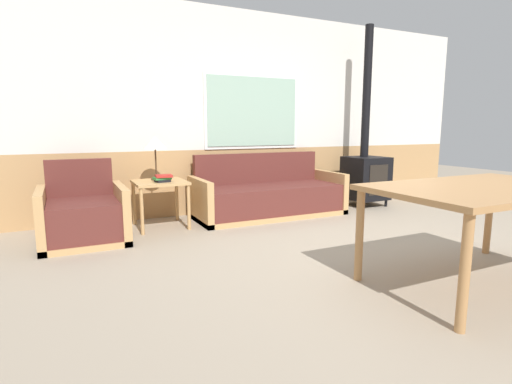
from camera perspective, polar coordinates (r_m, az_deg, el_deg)
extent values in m
plane|color=gray|center=(3.76, 19.40, -9.21)|extent=(16.00, 16.00, 0.00)
cube|color=tan|center=(5.77, 0.85, 2.01)|extent=(7.20, 0.06, 0.86)
cube|color=silver|center=(5.76, 0.88, 15.45)|extent=(7.20, 0.06, 1.84)
cube|color=white|center=(5.62, -0.45, 11.40)|extent=(1.42, 0.01, 1.01)
cube|color=#99BCA8|center=(5.62, -0.43, 11.40)|extent=(1.34, 0.02, 0.93)
cube|color=tan|center=(5.29, 1.91, -3.06)|extent=(1.98, 0.80, 0.06)
cube|color=#5B2823|center=(5.24, 2.02, -0.96)|extent=(1.82, 0.72, 0.34)
cube|color=#5B2823|center=(5.51, 0.25, 3.48)|extent=(1.82, 0.10, 0.40)
cube|color=tan|center=(4.88, -8.00, -1.31)|extent=(0.08, 0.80, 0.54)
cube|color=tan|center=(5.75, 10.34, 0.22)|extent=(0.08, 0.80, 0.54)
cube|color=tan|center=(4.46, -23.23, -6.16)|extent=(0.82, 0.83, 0.06)
cube|color=#5B2823|center=(4.39, -23.40, -3.58)|extent=(0.66, 0.75, 0.36)
cube|color=#5B2823|center=(4.71, -23.91, 1.90)|extent=(0.66, 0.10, 0.40)
cube|color=tan|center=(4.41, -28.28, -3.35)|extent=(0.08, 0.83, 0.56)
cube|color=tan|center=(4.43, -18.63, -2.66)|extent=(0.08, 0.83, 0.56)
cube|color=tan|center=(4.73, -13.59, 1.36)|extent=(0.58, 0.58, 0.03)
cylinder|color=tan|center=(4.48, -15.99, -2.71)|extent=(0.04, 0.04, 0.51)
cylinder|color=tan|center=(4.59, -9.58, -2.19)|extent=(0.04, 0.04, 0.51)
cylinder|color=tan|center=(4.98, -17.04, -1.57)|extent=(0.04, 0.04, 0.51)
cylinder|color=tan|center=(5.09, -11.24, -1.13)|extent=(0.04, 0.04, 0.51)
cylinder|color=#4C3823|center=(4.83, -14.03, 1.79)|extent=(0.12, 0.12, 0.02)
cylinder|color=#4C3823|center=(4.81, -14.12, 3.95)|extent=(0.02, 0.02, 0.34)
cone|color=silver|center=(4.79, -14.23, 6.86)|extent=(0.28, 0.28, 0.14)
cube|color=black|center=(4.64, -13.22, 1.58)|extent=(0.17, 0.16, 0.03)
cube|color=#2D7F3D|center=(4.64, -13.26, 1.92)|extent=(0.20, 0.15, 0.03)
cube|color=#B22823|center=(4.63, -13.04, 2.24)|extent=(0.19, 0.17, 0.03)
cube|color=#B27F4C|center=(3.32, 29.83, 0.43)|extent=(1.63, 1.00, 0.04)
cylinder|color=#B27F4C|center=(2.55, 27.64, -10.29)|extent=(0.06, 0.06, 0.70)
cylinder|color=#B27F4C|center=(3.13, 14.56, -6.04)|extent=(0.06, 0.06, 0.70)
cylinder|color=#B27F4C|center=(4.25, 30.33, -3.01)|extent=(0.06, 0.06, 0.70)
cylinder|color=black|center=(5.90, 14.97, -1.88)|extent=(0.04, 0.04, 0.10)
cylinder|color=black|center=(6.20, 18.07, -1.51)|extent=(0.04, 0.04, 0.10)
cylinder|color=black|center=(6.23, 12.42, -1.22)|extent=(0.04, 0.04, 0.10)
cylinder|color=black|center=(6.51, 15.47, -0.89)|extent=(0.04, 0.04, 0.10)
cube|color=black|center=(6.15, 15.38, 1.95)|extent=(0.55, 0.53, 0.62)
cube|color=black|center=(5.95, 17.09, 1.64)|extent=(0.33, 0.01, 0.44)
cylinder|color=black|center=(6.17, 15.55, 13.57)|extent=(0.12, 0.12, 1.87)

